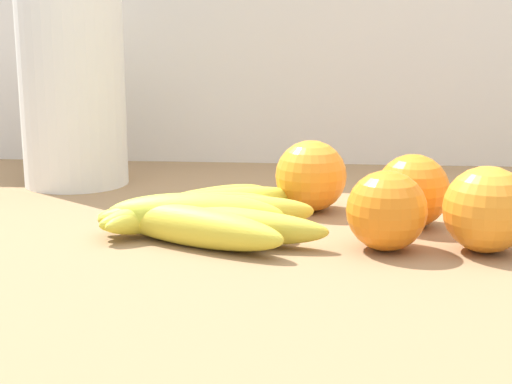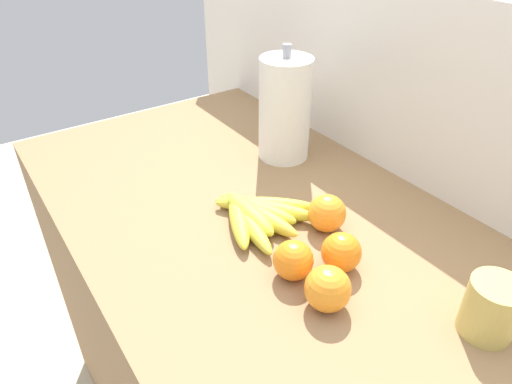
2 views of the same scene
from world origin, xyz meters
name	(u,v)px [view 1 (image 1 of 2)]	position (x,y,z in m)	size (l,w,h in m)	color
wall_back	(461,334)	(0.00, 0.38, 0.65)	(2.30, 0.06, 1.30)	silver
banana_bunch	(200,216)	(-0.32, -0.02, 0.92)	(0.22, 0.22, 0.04)	gold
orange_far_right	(413,191)	(-0.12, 0.03, 0.94)	(0.07, 0.07, 0.07)	orange
orange_right	(311,176)	(-0.22, 0.08, 0.94)	(0.07, 0.07, 0.07)	orange
orange_back_right	(487,210)	(-0.07, -0.05, 0.94)	(0.07, 0.07, 0.07)	orange
orange_center	(387,211)	(-0.15, -0.05, 0.94)	(0.07, 0.07, 0.07)	orange
paper_towel_roll	(72,82)	(-0.50, 0.19, 1.02)	(0.12, 0.12, 0.27)	white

